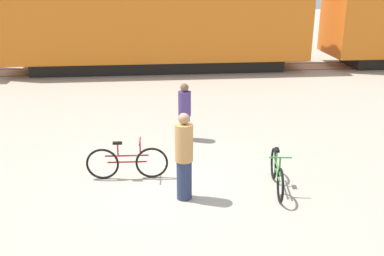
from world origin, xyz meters
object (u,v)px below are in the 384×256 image
at_px(person_in_purple, 185,112).
at_px(bicycle_maroon, 127,163).
at_px(bicycle_green, 277,173).
at_px(person_in_tan, 184,157).
at_px(freight_train, 158,11).

bearing_deg(person_in_purple, bicycle_maroon, 148.62).
height_order(bicycle_green, person_in_tan, person_in_tan).
relative_size(freight_train, bicycle_maroon, 23.28).
relative_size(freight_train, person_in_purple, 26.89).
distance_m(bicycle_maroon, person_in_purple, 2.73).
xyz_separation_m(bicycle_maroon, person_in_purple, (1.45, 2.27, 0.40)).
bearing_deg(person_in_tan, freight_train, 85.27).
bearing_deg(freight_train, person_in_tan, -89.23).
height_order(bicycle_green, person_in_purple, person_in_purple).
bearing_deg(person_in_tan, bicycle_maroon, 133.48).
bearing_deg(person_in_purple, person_in_tan, 176.40).
bearing_deg(person_in_tan, person_in_purple, 79.65).
relative_size(bicycle_maroon, bicycle_green, 1.04).
relative_size(freight_train, person_in_tan, 23.07).
bearing_deg(bicycle_maroon, person_in_tan, -41.02).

